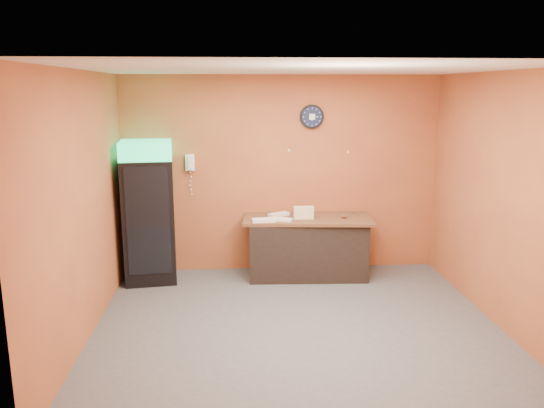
{
  "coord_description": "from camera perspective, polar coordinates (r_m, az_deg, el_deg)",
  "views": [
    {
      "loc": [
        -0.67,
        -5.48,
        2.61
      ],
      "look_at": [
        -0.24,
        0.6,
        1.28
      ],
      "focal_mm": 35.0,
      "sensor_mm": 36.0,
      "label": 1
    }
  ],
  "objects": [
    {
      "name": "wall_clock",
      "position": [
        7.54,
        4.31,
        9.35
      ],
      "size": [
        0.34,
        0.06,
        0.34
      ],
      "color": "black",
      "rests_on": "back_wall"
    },
    {
      "name": "wrapped_sandwich_mid",
      "position": [
        7.18,
        1.13,
        -1.68
      ],
      "size": [
        0.29,
        0.2,
        0.04
      ],
      "primitive_type": "cube",
      "rotation": [
        0.0,
        0.0,
        -0.39
      ],
      "color": "white",
      "rests_on": "butcher_paper"
    },
    {
      "name": "floor",
      "position": [
        6.1,
        2.72,
        -12.99
      ],
      "size": [
        4.5,
        4.5,
        0.0
      ],
      "primitive_type": "plane",
      "color": "#47474C",
      "rests_on": "ground"
    },
    {
      "name": "left_wall",
      "position": [
        5.83,
        -19.68,
        -0.37
      ],
      "size": [
        0.02,
        4.0,
        2.8
      ],
      "primitive_type": "cube",
      "color": "#B26032",
      "rests_on": "floor"
    },
    {
      "name": "kitchen_tool",
      "position": [
        7.52,
        3.64,
        -0.96
      ],
      "size": [
        0.06,
        0.06,
        0.06
      ],
      "primitive_type": "cylinder",
      "color": "silver",
      "rests_on": "butcher_paper"
    },
    {
      "name": "butcher_paper",
      "position": [
        7.4,
        3.86,
        -1.59
      ],
      "size": [
        1.84,
        0.92,
        0.04
      ],
      "primitive_type": "cube",
      "rotation": [
        0.0,
        0.0,
        -0.08
      ],
      "color": "brown",
      "rests_on": "prep_counter"
    },
    {
      "name": "beverage_cooler",
      "position": [
        7.37,
        -13.19,
        -1.06
      ],
      "size": [
        0.75,
        0.76,
        1.93
      ],
      "rotation": [
        0.0,
        0.0,
        0.12
      ],
      "color": "black",
      "rests_on": "floor"
    },
    {
      "name": "back_wall",
      "position": [
        7.6,
        1.06,
        3.18
      ],
      "size": [
        4.5,
        0.02,
        2.8
      ],
      "primitive_type": "cube",
      "color": "#B26032",
      "rests_on": "floor"
    },
    {
      "name": "sub_roll_stack",
      "position": [
        7.29,
        3.42,
        -0.94
      ],
      "size": [
        0.28,
        0.1,
        0.17
      ],
      "rotation": [
        0.0,
        0.0,
        0.04
      ],
      "color": "#F3E6BD",
      "rests_on": "butcher_paper"
    },
    {
      "name": "right_wall",
      "position": [
        6.32,
        23.55,
        0.28
      ],
      "size": [
        0.02,
        4.0,
        2.8
      ],
      "primitive_type": "cube",
      "color": "#B26032",
      "rests_on": "floor"
    },
    {
      "name": "wrapped_sandwich_right",
      "position": [
        7.45,
        0.72,
        -1.14
      ],
      "size": [
        0.32,
        0.26,
        0.04
      ],
      "primitive_type": "cube",
      "rotation": [
        0.0,
        0.0,
        0.55
      ],
      "color": "white",
      "rests_on": "butcher_paper"
    },
    {
      "name": "prep_counter",
      "position": [
        7.52,
        3.81,
        -4.74
      ],
      "size": [
        1.65,
        0.79,
        0.81
      ],
      "primitive_type": "cube",
      "rotation": [
        0.0,
        0.0,
        -0.04
      ],
      "color": "black",
      "rests_on": "floor"
    },
    {
      "name": "ceiling",
      "position": [
        5.52,
        3.03,
        14.31
      ],
      "size": [
        4.5,
        4.0,
        0.02
      ],
      "primitive_type": "cube",
      "color": "white",
      "rests_on": "back_wall"
    },
    {
      "name": "wrapped_sandwich_left",
      "position": [
        7.13,
        -0.9,
        -1.75
      ],
      "size": [
        0.32,
        0.15,
        0.04
      ],
      "primitive_type": "cube",
      "rotation": [
        0.0,
        0.0,
        0.1
      ],
      "color": "white",
      "rests_on": "butcher_paper"
    },
    {
      "name": "wall_phone",
      "position": [
        7.52,
        -8.81,
        4.42
      ],
      "size": [
        0.12,
        0.11,
        0.23
      ],
      "color": "white",
      "rests_on": "back_wall"
    }
  ]
}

